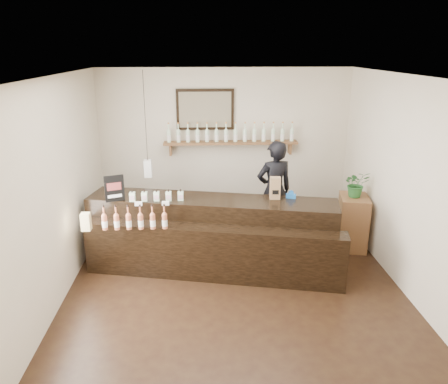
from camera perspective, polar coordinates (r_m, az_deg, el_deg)
ground at (r=6.18m, az=1.36°, el=-12.00°), size 5.00×5.00×0.00m
room_shell at (r=5.52m, az=1.49°, el=3.45°), size 5.00×5.00×5.00m
back_wall_decor at (r=7.82m, az=-0.88°, el=8.25°), size 2.66×0.96×1.69m
counter at (r=6.45m, az=-1.66°, el=-5.84°), size 3.71×1.72×1.19m
promo_sign at (r=6.40m, az=-14.12°, el=0.45°), size 0.27×0.12×0.39m
paper_bag at (r=6.37m, az=6.68°, el=0.52°), size 0.16×0.12×0.32m
tape_dispenser at (r=6.45m, az=8.75°, el=-0.42°), size 0.15×0.09×0.12m
side_cabinet at (r=7.37m, az=16.44°, el=-3.79°), size 0.55×0.67×0.87m
potted_plant at (r=7.16m, az=16.91°, el=1.02°), size 0.39×0.34×0.43m
shopkeeper at (r=7.30m, az=6.59°, el=1.00°), size 0.79×0.62×1.92m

